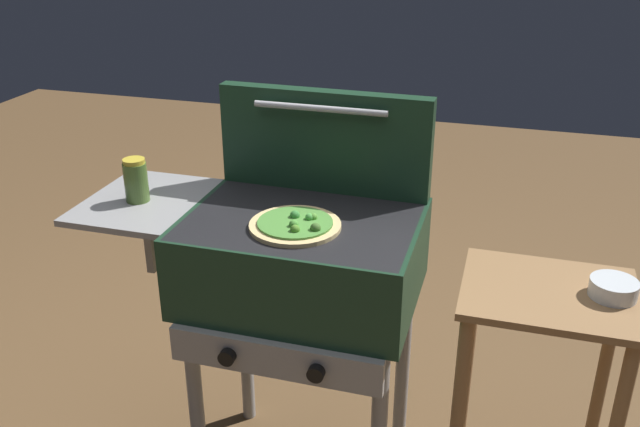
# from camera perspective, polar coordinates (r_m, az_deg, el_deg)

# --- Properties ---
(grill) EXTENTS (0.96, 0.53, 0.90)m
(grill) POSITION_cam_1_polar(r_m,az_deg,el_deg) (1.94, -1.86, -4.24)
(grill) COLOR #193823
(grill) RESTS_ON ground_plane
(grill_lid_open) EXTENTS (0.63, 0.09, 0.30)m
(grill_lid_open) POSITION_cam_1_polar(r_m,az_deg,el_deg) (2.01, 0.35, 6.01)
(grill_lid_open) COLOR #193823
(grill_lid_open) RESTS_ON grill
(pizza_veggie) EXTENTS (0.24, 0.24, 0.04)m
(pizza_veggie) POSITION_cam_1_polar(r_m,az_deg,el_deg) (1.82, -2.07, -0.91)
(pizza_veggie) COLOR #E0C17F
(pizza_veggie) RESTS_ON grill
(sauce_jar) EXTENTS (0.07, 0.07, 0.13)m
(sauce_jar) POSITION_cam_1_polar(r_m,az_deg,el_deg) (2.03, -14.94, 2.66)
(sauce_jar) COLOR #4C6B2D
(sauce_jar) RESTS_ON grill
(prep_table) EXTENTS (0.44, 0.36, 0.78)m
(prep_table) POSITION_cam_1_polar(r_m,az_deg,el_deg) (1.98, 17.56, -11.71)
(prep_table) COLOR olive
(prep_table) RESTS_ON ground_plane
(topping_bowl_near) EXTENTS (0.12, 0.12, 0.04)m
(topping_bowl_near) POSITION_cam_1_polar(r_m,az_deg,el_deg) (1.88, 23.04, -5.76)
(topping_bowl_near) COLOR silver
(topping_bowl_near) RESTS_ON prep_table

